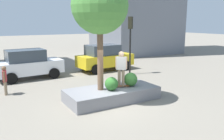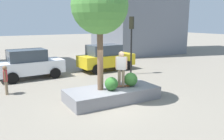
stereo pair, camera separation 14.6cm
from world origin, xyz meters
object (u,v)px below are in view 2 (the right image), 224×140
(traffic_light_corner, at_px, (131,35))
(passerby_with_bag, at_px, (6,78))
(police_car, at_px, (30,64))
(sedan_parked, at_px, (106,57))
(planter_ledge, at_px, (112,94))
(skateboarder, at_px, (121,66))
(plaza_tree, at_px, (100,6))
(skateboard, at_px, (121,86))

(traffic_light_corner, distance_m, passerby_with_bag, 8.69)
(police_car, distance_m, sedan_parked, 5.70)
(planter_ledge, relative_size, skateboarder, 2.62)
(plaza_tree, bearing_deg, sedan_parked, 60.18)
(police_car, relative_size, traffic_light_corner, 1.05)
(skateboard, xyz_separation_m, police_car, (-3.08, 6.67, 0.35))
(police_car, bearing_deg, sedan_parked, -0.90)
(sedan_parked, bearing_deg, planter_ledge, -115.49)
(skateboard, xyz_separation_m, skateboarder, (-0.00, -0.00, 1.00))
(planter_ledge, relative_size, passerby_with_bag, 2.91)
(skateboarder, height_order, police_car, skateboarder)
(skateboard, distance_m, skateboarder, 1.00)
(skateboarder, bearing_deg, skateboard, 4.76)
(passerby_with_bag, bearing_deg, planter_ledge, -38.61)
(skateboarder, xyz_separation_m, traffic_light_corner, (3.55, 4.42, 1.17))
(plaza_tree, height_order, skateboarder, plaza_tree)
(sedan_parked, distance_m, passerby_with_bag, 8.08)
(traffic_light_corner, relative_size, passerby_with_bag, 2.69)
(planter_ledge, bearing_deg, skateboard, -6.93)
(traffic_light_corner, bearing_deg, police_car, 161.32)
(traffic_light_corner, bearing_deg, skateboard, -128.77)
(planter_ledge, bearing_deg, sedan_parked, 64.51)
(traffic_light_corner, bearing_deg, plaza_tree, -137.09)
(skateboarder, distance_m, passerby_with_bag, 6.08)
(plaza_tree, relative_size, skateboarder, 3.03)
(police_car, distance_m, passerby_with_bag, 3.59)
(sedan_parked, height_order, passerby_with_bag, sedan_parked)
(skateboard, bearing_deg, skateboarder, -175.24)
(plaza_tree, relative_size, sedan_parked, 1.16)
(skateboard, height_order, traffic_light_corner, traffic_light_corner)
(passerby_with_bag, bearing_deg, skateboard, -36.18)
(planter_ledge, xyz_separation_m, skateboarder, (0.48, -0.06, 1.35))
(plaza_tree, distance_m, traffic_light_corner, 6.52)
(police_car, relative_size, passerby_with_bag, 2.83)
(police_car, relative_size, sedan_parked, 0.97)
(passerby_with_bag, bearing_deg, traffic_light_corner, 5.84)
(planter_ledge, xyz_separation_m, skateboard, (0.48, -0.06, 0.35))
(planter_ledge, height_order, sedan_parked, sedan_parked)
(plaza_tree, height_order, sedan_parked, plaza_tree)
(police_car, bearing_deg, plaza_tree, -73.04)
(plaza_tree, distance_m, sedan_parked, 8.18)
(planter_ledge, distance_m, traffic_light_corner, 6.46)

